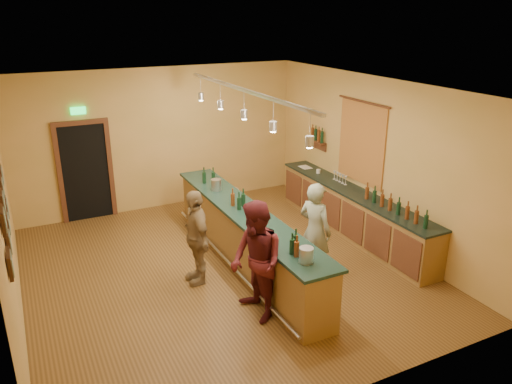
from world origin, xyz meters
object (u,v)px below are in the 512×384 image
tasting_bar (245,234)px  customer_a (257,262)px  bar_stool (232,195)px  back_counter (353,212)px  bartender (315,231)px  customer_b (196,237)px

tasting_bar → customer_a: bearing=-109.4°
tasting_bar → bar_stool: 2.32m
back_counter → customer_a: 3.54m
tasting_bar → customer_a: customer_a is taller
bartender → customer_b: bearing=47.1°
back_counter → bar_stool: 2.70m
back_counter → customer_a: bearing=-150.4°
bartender → customer_b: bartender is taller
tasting_bar → customer_b: customer_b is taller
back_counter → bar_stool: (-1.79, 2.02, 0.00)m
bartender → bar_stool: bartender is taller
back_counter → tasting_bar: 2.52m
customer_b → tasting_bar: bearing=101.2°
customer_a → customer_b: size_ratio=1.12×
tasting_bar → customer_a: size_ratio=2.79×
back_counter → bar_stool: size_ratio=7.19×
customer_a → customer_b: (-0.43, 1.39, -0.10)m
tasting_bar → bar_stool: bearing=71.9°
customer_b → bar_stool: (1.69, 2.37, -0.33)m
bar_stool → tasting_bar: bearing=-108.1°
tasting_bar → customer_b: bearing=-170.2°
back_counter → customer_b: size_ratio=2.78×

